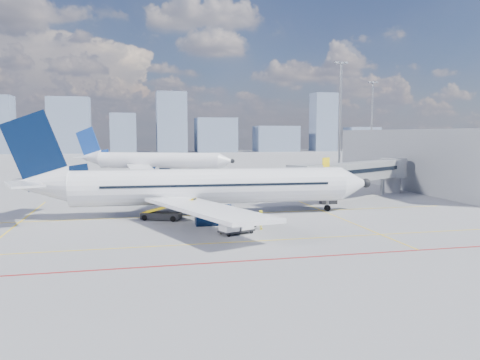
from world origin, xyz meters
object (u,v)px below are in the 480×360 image
at_px(cargo_dolly, 236,223).
at_px(belt_loader, 163,214).
at_px(main_aircraft, 196,187).
at_px(ramp_worker, 261,220).
at_px(baggage_tug, 245,221).
at_px(second_aircraft, 152,161).

distance_m(cargo_dolly, belt_loader, 10.73).
bearing_deg(main_aircraft, ramp_worker, -58.39).
xyz_separation_m(belt_loader, ramp_worker, (9.10, -7.17, 0.30)).
bearing_deg(baggage_tug, main_aircraft, 92.27).
xyz_separation_m(baggage_tug, ramp_worker, (1.31, -1.30, 0.31)).
distance_m(main_aircraft, baggage_tug, 9.31).
bearing_deg(belt_loader, baggage_tug, -12.10).
bearing_deg(second_aircraft, ramp_worker, -61.20).
relative_size(cargo_dolly, ramp_worker, 1.91).
height_order(belt_loader, ramp_worker, belt_loader).
bearing_deg(ramp_worker, belt_loader, 84.31).
bearing_deg(belt_loader, second_aircraft, 113.72).
bearing_deg(main_aircraft, baggage_tug, -61.76).
bearing_deg(second_aircraft, main_aircraft, -65.37).
xyz_separation_m(second_aircraft, cargo_dolly, (5.07, -65.28, -2.23)).
height_order(second_aircraft, cargo_dolly, second_aircraft).
distance_m(second_aircraft, belt_loader, 56.66).
distance_m(second_aircraft, baggage_tug, 62.86).
relative_size(second_aircraft, belt_loader, 5.91).
height_order(cargo_dolly, belt_loader, belt_loader).
xyz_separation_m(main_aircraft, cargo_dolly, (2.32, -10.90, -2.23)).
xyz_separation_m(second_aircraft, belt_loader, (-1.21, -56.59, -2.58)).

